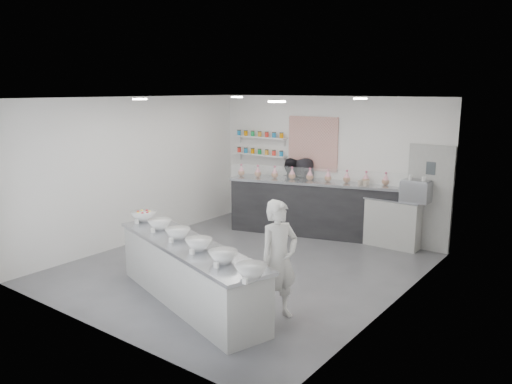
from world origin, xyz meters
TOP-DOWN VIEW (x-y plane):
  - floor at (0.00, 0.00)m, footprint 6.00×6.00m
  - ceiling at (0.00, 0.00)m, footprint 6.00×6.00m
  - back_wall at (0.00, 3.00)m, footprint 5.50×0.00m
  - left_wall at (-2.75, 0.00)m, footprint 0.00×6.00m
  - right_wall at (2.75, 0.00)m, footprint 0.00×6.00m
  - back_door at (2.30, 2.97)m, footprint 0.88×0.04m
  - pattern_panel at (-0.35, 2.98)m, footprint 1.25×0.03m
  - jar_shelf_lower at (-1.75, 2.90)m, footprint 1.45×0.22m
  - jar_shelf_upper at (-1.75, 2.90)m, footprint 1.45×0.22m
  - preserve_jars at (-1.75, 2.88)m, footprint 1.45×0.10m
  - downlight_0 at (-1.40, -1.00)m, footprint 0.24×0.24m
  - downlight_1 at (1.40, -1.00)m, footprint 0.24×0.24m
  - downlight_2 at (-1.40, 1.60)m, footprint 0.24×0.24m
  - downlight_3 at (1.40, 1.60)m, footprint 0.24×0.24m
  - prep_counter at (0.28, -1.64)m, footprint 3.44×1.75m
  - back_bar at (0.04, 2.60)m, footprint 3.92×1.77m
  - sneeze_guard at (0.14, 2.27)m, footprint 3.68×1.09m
  - espresso_ledge at (1.55, 2.78)m, footprint 1.34×0.43m
  - espresso_machine at (2.10, 2.78)m, footprint 0.54×0.37m
  - cup_stacks at (1.00, 2.78)m, footprint 0.24×0.24m
  - prep_bowls at (0.28, -1.64)m, footprint 3.62×1.57m
  - label_cards at (0.44, -2.13)m, footprint 3.31×0.04m
  - cookie_bags at (0.04, 2.60)m, footprint 3.64×1.20m
  - woman_prep at (1.64, -1.26)m, footprint 0.58×0.71m
  - staff_left at (-0.82, 2.85)m, footprint 0.94×0.84m
  - staff_right at (-0.46, 2.85)m, footprint 0.83×0.57m

SIDE VIEW (x-z plane):
  - floor at x=0.00m, z-range 0.00..0.00m
  - prep_counter at x=0.28m, z-range 0.00..0.92m
  - espresso_ledge at x=1.55m, z-range 0.00..0.99m
  - back_bar at x=0.04m, z-range 0.00..1.20m
  - staff_left at x=-0.82m, z-range 0.00..1.60m
  - staff_right at x=-0.46m, z-range 0.00..1.63m
  - woman_prep at x=1.64m, z-range 0.00..1.69m
  - label_cards at x=0.44m, z-range 0.92..0.99m
  - prep_bowls at x=0.28m, z-range 0.92..1.07m
  - back_door at x=2.30m, z-range 0.00..2.10m
  - cup_stacks at x=1.00m, z-range 0.99..1.29m
  - espresso_machine at x=2.10m, z-range 0.99..1.40m
  - cookie_bags at x=0.04m, z-range 1.20..1.48m
  - sneeze_guard at x=0.14m, z-range 1.20..1.53m
  - back_wall at x=0.00m, z-range -1.25..4.25m
  - left_wall at x=-2.75m, z-range -1.50..4.50m
  - right_wall at x=2.75m, z-range -1.50..4.50m
  - jar_shelf_lower at x=-1.75m, z-range 1.58..1.62m
  - preserve_jars at x=-1.75m, z-range 1.60..2.16m
  - pattern_panel at x=-0.35m, z-range 1.35..2.55m
  - jar_shelf_upper at x=-1.75m, z-range 2.00..2.04m
  - downlight_0 at x=-1.40m, z-range 2.97..2.99m
  - downlight_1 at x=1.40m, z-range 2.97..2.99m
  - downlight_2 at x=-1.40m, z-range 2.97..2.99m
  - downlight_3 at x=1.40m, z-range 2.97..2.99m
  - ceiling at x=0.00m, z-range 3.00..3.00m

